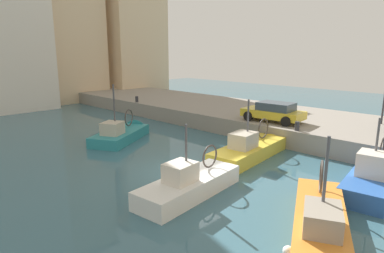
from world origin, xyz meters
The scene contains 12 objects.
water_surface centered at (0.00, 0.00, 0.00)m, with size 80.00×80.00×0.00m, color #386070.
quay_wall centered at (11.50, 0.00, 0.60)m, with size 9.00×56.00×1.20m, color gray.
fishing_boat_yellow centered at (4.37, -0.85, 0.11)m, with size 6.80×2.43×4.20m.
fishing_boat_teal centered at (1.44, 7.67, 0.10)m, with size 5.91×4.42×4.78m.
fishing_boat_orange centered at (-0.79, -7.12, 0.11)m, with size 6.71×4.21×4.29m.
fishing_boat_white centered at (-1.55, -1.95, 0.10)m, with size 6.12×2.22×3.86m.
fishing_boat_blue centered at (4.57, -7.24, 0.13)m, with size 6.67×2.43×4.00m.
parked_car_yellow centered at (8.67, 0.42, 1.88)m, with size 2.25×4.20×1.32m.
mooring_bollard_south centered at (7.35, -2.00, 1.48)m, with size 0.28×0.28×0.55m, color #2D2D33.
mooring_bollard_mid centered at (7.35, 14.00, 1.48)m, with size 0.28×0.28×0.55m, color #2D2D33.
waterfront_building_west centered at (15.77, 26.80, 8.99)m, with size 7.79×7.69×17.95m.
waterfront_building_east_mid centered at (7.32, 27.71, 9.82)m, with size 7.89×6.79×19.60m.
Camera 1 is at (-11.29, -11.32, 6.01)m, focal length 31.63 mm.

